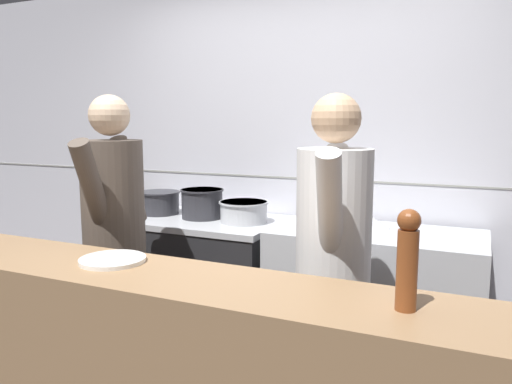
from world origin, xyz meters
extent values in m
cube|color=silver|center=(0.00, 1.55, 1.30)|extent=(8.00, 0.06, 2.60)
cube|color=gray|center=(0.00, 1.51, 1.15)|extent=(8.00, 0.00, 0.01)
cube|color=#232326|center=(-0.58, 1.15, 0.42)|extent=(1.11, 0.70, 0.84)
cube|color=#B7BABF|center=(-0.58, 1.15, 0.86)|extent=(1.14, 0.71, 0.04)
cube|color=#B7BABF|center=(-0.58, 0.81, 0.48)|extent=(1.00, 0.03, 0.10)
cube|color=#B7BABF|center=(0.64, 1.15, 0.45)|extent=(1.25, 0.65, 0.90)
cylinder|color=#2D2D33|center=(-0.94, 1.16, 0.96)|extent=(0.28, 0.28, 0.16)
cylinder|color=#2D2D33|center=(-0.94, 1.16, 1.04)|extent=(0.30, 0.30, 0.01)
cylinder|color=#2D2D33|center=(-0.57, 1.15, 0.98)|extent=(0.29, 0.29, 0.20)
cylinder|color=#2D2D33|center=(-0.57, 1.15, 1.08)|extent=(0.30, 0.30, 0.01)
cylinder|color=#B7BABF|center=(-0.24, 1.14, 0.95)|extent=(0.31, 0.31, 0.14)
cylinder|color=#B7BABF|center=(-0.24, 1.14, 1.01)|extent=(0.33, 0.33, 0.01)
cone|color=#B7BABF|center=(0.56, 1.22, 0.94)|extent=(0.30, 0.30, 0.09)
cylinder|color=white|center=(-0.20, -0.21, 0.97)|extent=(0.28, 0.28, 0.02)
cylinder|color=brown|center=(1.00, -0.26, 1.09)|extent=(0.07, 0.07, 0.26)
sphere|color=brown|center=(1.00, -0.26, 1.25)|extent=(0.07, 0.07, 0.07)
cube|color=black|center=(-0.67, 0.35, 0.40)|extent=(0.33, 0.25, 0.80)
cylinder|color=brown|center=(-0.67, 0.35, 1.12)|extent=(0.41, 0.41, 0.66)
sphere|color=beige|center=(-0.67, 0.35, 1.59)|extent=(0.22, 0.22, 0.22)
cylinder|color=brown|center=(-0.72, 0.55, 1.20)|extent=(0.17, 0.34, 0.55)
cylinder|color=brown|center=(-0.63, 0.15, 1.20)|extent=(0.17, 0.34, 0.55)
cube|color=black|center=(0.60, 0.34, 0.39)|extent=(0.32, 0.24, 0.79)
cylinder|color=white|center=(0.60, 0.34, 1.11)|extent=(0.40, 0.40, 0.65)
sphere|color=#D8AD84|center=(0.60, 0.34, 1.57)|extent=(0.22, 0.22, 0.22)
cylinder|color=white|center=(0.56, 0.54, 1.19)|extent=(0.16, 0.34, 0.54)
cylinder|color=white|center=(0.64, 0.15, 1.19)|extent=(0.16, 0.34, 0.54)
camera|label=1|loc=(1.20, -1.82, 1.56)|focal=35.00mm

